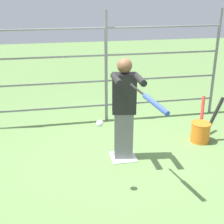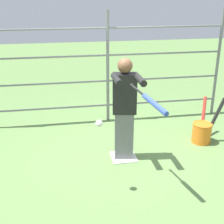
# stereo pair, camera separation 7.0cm
# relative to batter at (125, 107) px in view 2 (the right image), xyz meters

# --- Properties ---
(ground_plane) EXTENTS (24.00, 24.00, 0.00)m
(ground_plane) POSITION_rel_batter_xyz_m (0.00, -0.02, -0.89)
(ground_plane) COLOR #608447
(home_plate) EXTENTS (0.40, 0.40, 0.02)m
(home_plate) POSITION_rel_batter_xyz_m (0.00, -0.02, -0.88)
(home_plate) COLOR white
(home_plate) RESTS_ON ground
(fence_backstop) EXTENTS (4.75, 0.06, 2.24)m
(fence_backstop) POSITION_rel_batter_xyz_m (0.00, -1.62, 0.23)
(fence_backstop) COLOR slate
(fence_backstop) RESTS_ON ground
(batter) EXTENTS (0.42, 0.60, 1.65)m
(batter) POSITION_rel_batter_xyz_m (0.00, 0.00, 0.00)
(batter) COLOR slate
(batter) RESTS_ON ground
(baseball_bat_swinging) EXTENTS (0.28, 0.85, 0.17)m
(baseball_bat_swinging) POSITION_rel_batter_xyz_m (-0.14, 0.93, 0.41)
(baseball_bat_swinging) COLOR black
(softball_in_flight) EXTENTS (0.10, 0.10, 0.10)m
(softball_in_flight) POSITION_rel_batter_xyz_m (0.50, 0.81, 0.11)
(softball_in_flight) COLOR white
(bat_bucket) EXTENTS (0.57, 0.61, 0.83)m
(bat_bucket) POSITION_rel_batter_xyz_m (-1.53, -0.33, -0.67)
(bat_bucket) COLOR orange
(bat_bucket) RESTS_ON ground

